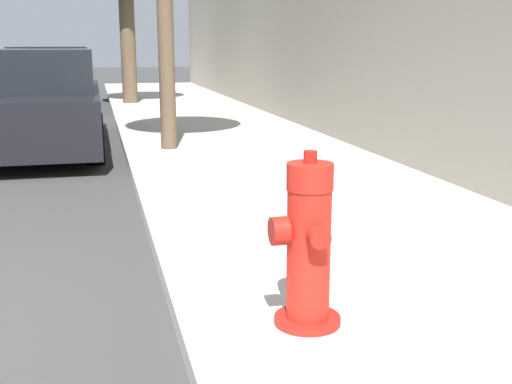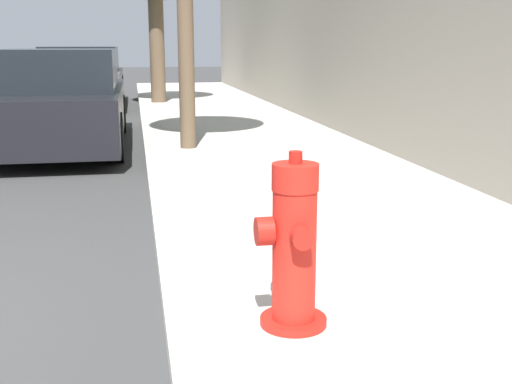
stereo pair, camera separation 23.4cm
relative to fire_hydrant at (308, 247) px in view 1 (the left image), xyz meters
name	(u,v)px [view 1 (the left image)]	position (x,y,z in m)	size (l,w,h in m)	color
sidewalk_slab	(441,296)	(0.89, 0.27, -0.44)	(2.98, 40.00, 0.12)	#B7B2A8
fire_hydrant	(308,247)	(0.00, 0.00, 0.00)	(0.34, 0.34, 0.84)	red
parked_car_near	(37,102)	(-1.71, 6.61, 0.16)	(1.71, 4.53, 1.37)	black
parked_car_mid	(52,78)	(-1.87, 12.89, 0.17)	(1.80, 4.59, 1.39)	#4C5156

